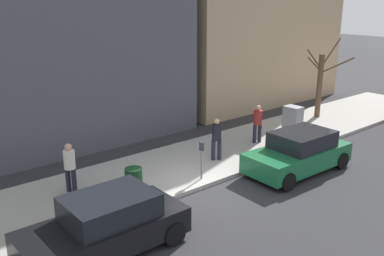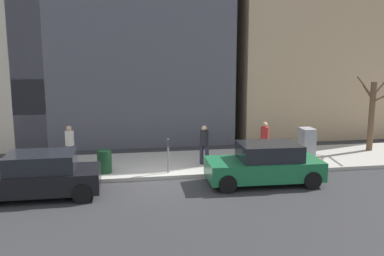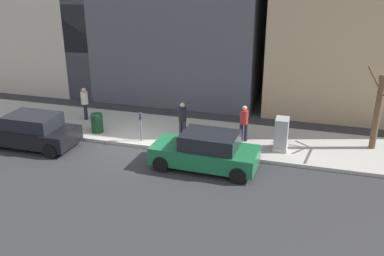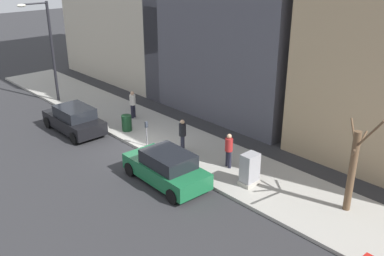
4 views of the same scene
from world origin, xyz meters
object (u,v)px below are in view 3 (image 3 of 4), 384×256
(pedestrian_near_meter, at_px, (244,121))
(parked_car_black, at_px, (31,131))
(trash_bin, at_px, (97,123))
(pedestrian_midblock, at_px, (182,118))
(utility_box, at_px, (281,134))
(bare_tree, at_px, (379,109))
(pedestrian_far_corner, at_px, (85,102))
(parking_meter, at_px, (141,124))
(parked_car_green, at_px, (206,151))

(pedestrian_near_meter, bearing_deg, parked_car_black, -141.43)
(trash_bin, relative_size, pedestrian_midblock, 0.54)
(trash_bin, bearing_deg, utility_box, -87.34)
(bare_tree, relative_size, trash_bin, 4.55)
(parked_car_black, distance_m, bare_tree, 15.14)
(utility_box, xyz_separation_m, pedestrian_far_corner, (1.07, 10.05, 0.24))
(parked_car_black, xyz_separation_m, pedestrian_near_meter, (3.01, -9.03, 0.35))
(parking_meter, xyz_separation_m, pedestrian_midblock, (1.00, -1.64, 0.11))
(parked_car_green, xyz_separation_m, pedestrian_midblock, (2.52, 1.79, 0.35))
(pedestrian_near_meter, distance_m, pedestrian_far_corner, 8.35)
(parked_car_green, height_order, utility_box, utility_box)
(pedestrian_far_corner, bearing_deg, pedestrian_midblock, 55.40)
(pedestrian_near_meter, distance_m, pedestrian_midblock, 2.81)
(parked_car_green, relative_size, parked_car_black, 1.01)
(utility_box, xyz_separation_m, pedestrian_midblock, (0.15, 4.50, 0.24))
(parking_meter, distance_m, pedestrian_midblock, 1.93)
(bare_tree, bearing_deg, pedestrian_near_meter, 97.52)
(pedestrian_near_meter, relative_size, pedestrian_far_corner, 1.00)
(parking_meter, height_order, utility_box, utility_box)
(trash_bin, distance_m, pedestrian_near_meter, 6.97)
(parking_meter, bearing_deg, pedestrian_near_meter, -72.52)
(utility_box, xyz_separation_m, bare_tree, (1.28, -3.86, 1.11))
(parking_meter, relative_size, trash_bin, 1.50)
(pedestrian_midblock, bearing_deg, utility_box, -152.01)
(bare_tree, distance_m, pedestrian_midblock, 8.49)
(parked_car_black, xyz_separation_m, pedestrian_far_corner, (3.54, -0.70, 0.35))
(parked_car_black, height_order, trash_bin, parked_car_black)
(pedestrian_near_meter, height_order, pedestrian_midblock, same)
(parking_meter, distance_m, pedestrian_near_meter, 4.64)
(pedestrian_midblock, bearing_deg, parked_car_black, 52.69)
(trash_bin, xyz_separation_m, pedestrian_midblock, (0.55, -4.11, 0.49))
(parked_car_green, distance_m, bare_tree, 7.62)
(parked_car_black, distance_m, pedestrian_near_meter, 9.52)
(trash_bin, bearing_deg, pedestrian_midblock, -82.35)
(parked_car_green, bearing_deg, pedestrian_midblock, 37.25)
(trash_bin, relative_size, pedestrian_near_meter, 0.54)
(pedestrian_near_meter, bearing_deg, pedestrian_midblock, -151.88)
(pedestrian_midblock, bearing_deg, parking_meter, 61.30)
(utility_box, bearing_deg, bare_tree, -71.67)
(pedestrian_near_meter, bearing_deg, parked_car_green, -88.76)
(parking_meter, height_order, pedestrian_far_corner, pedestrian_far_corner)
(utility_box, relative_size, pedestrian_midblock, 0.86)
(parked_car_green, distance_m, pedestrian_midblock, 3.11)
(pedestrian_midblock, distance_m, pedestrian_far_corner, 5.63)
(parked_car_green, relative_size, utility_box, 2.98)
(parked_car_green, height_order, pedestrian_far_corner, pedestrian_far_corner)
(bare_tree, bearing_deg, parking_meter, 102.02)
(parking_meter, xyz_separation_m, utility_box, (0.85, -6.14, -0.13))
(parking_meter, bearing_deg, bare_tree, -77.98)
(utility_box, relative_size, pedestrian_far_corner, 0.86)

